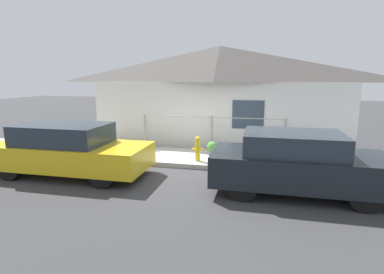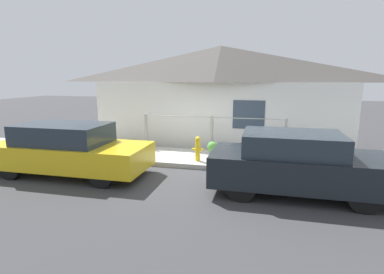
{
  "view_description": "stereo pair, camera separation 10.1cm",
  "coord_description": "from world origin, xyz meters",
  "px_view_note": "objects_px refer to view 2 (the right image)",
  "views": [
    {
      "loc": [
        1.64,
        -8.17,
        2.63
      ],
      "look_at": [
        -0.34,
        0.3,
        0.9
      ],
      "focal_mm": 28.0,
      "sensor_mm": 36.0,
      "label": 1
    },
    {
      "loc": [
        1.73,
        -8.15,
        2.63
      ],
      "look_at": [
        -0.34,
        0.3,
        0.9
      ],
      "focal_mm": 28.0,
      "sensor_mm": 36.0,
      "label": 2
    }
  ],
  "objects_px": {
    "fire_hydrant": "(198,148)",
    "potted_plant_near_hydrant": "(212,148)",
    "car_left": "(69,149)",
    "car_right": "(296,163)"
  },
  "relations": [
    {
      "from": "fire_hydrant",
      "to": "potted_plant_near_hydrant",
      "type": "height_order",
      "value": "fire_hydrant"
    },
    {
      "from": "fire_hydrant",
      "to": "potted_plant_near_hydrant",
      "type": "distance_m",
      "value": 0.78
    },
    {
      "from": "car_right",
      "to": "potted_plant_near_hydrant",
      "type": "relative_size",
      "value": 8.51
    },
    {
      "from": "car_left",
      "to": "fire_hydrant",
      "type": "xyz_separation_m",
      "value": [
        3.22,
        1.7,
        -0.17
      ]
    },
    {
      "from": "car_right",
      "to": "fire_hydrant",
      "type": "height_order",
      "value": "car_right"
    },
    {
      "from": "car_right",
      "to": "potted_plant_near_hydrant",
      "type": "xyz_separation_m",
      "value": [
        -2.35,
        2.39,
        -0.33
      ]
    },
    {
      "from": "car_left",
      "to": "fire_hydrant",
      "type": "bearing_deg",
      "value": 27.26
    },
    {
      "from": "car_left",
      "to": "potted_plant_near_hydrant",
      "type": "xyz_separation_m",
      "value": [
        3.56,
        2.39,
        -0.31
      ]
    },
    {
      "from": "car_right",
      "to": "potted_plant_near_hydrant",
      "type": "height_order",
      "value": "car_right"
    },
    {
      "from": "car_left",
      "to": "fire_hydrant",
      "type": "distance_m",
      "value": 3.65
    }
  ]
}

